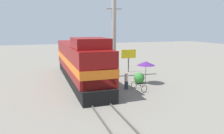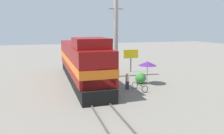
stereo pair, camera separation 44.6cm
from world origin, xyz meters
name	(u,v)px [view 2 (the right image)]	position (x,y,z in m)	size (l,w,h in m)	color
ground_plane	(86,87)	(0.00, 0.00, 0.00)	(120.00, 120.00, 0.00)	slate
rail_near	(79,87)	(-0.72, 0.00, 0.07)	(0.08, 38.48, 0.15)	#4C4742
rail_far	(93,85)	(0.72, 0.00, 0.07)	(0.08, 38.48, 0.15)	#4C4742
locomotive	(82,62)	(0.00, 2.19, 2.20)	(3.11, 16.92, 5.00)	black
utility_pole	(116,39)	(4.28, 3.53, 4.59)	(1.80, 0.53, 9.11)	#9E998E
vendor_umbrella	(147,64)	(6.31, -0.84, 2.20)	(1.90, 1.90, 2.41)	#4C4C4C
billboard_sign	(131,55)	(7.07, 5.57, 2.25)	(2.07, 0.12, 3.01)	#595959
shrub_cluster	(141,78)	(5.77, -0.40, 0.58)	(1.15, 1.15, 1.15)	#388C38
person_bystander	(127,80)	(3.61, -2.05, 0.89)	(0.34, 0.34, 1.64)	#2D3347
bicycle	(140,87)	(4.58, -2.81, 0.35)	(0.95, 1.82, 0.67)	black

